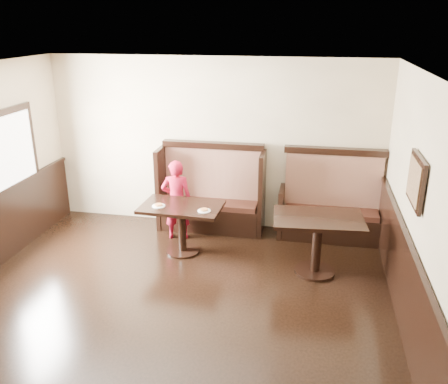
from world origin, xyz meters
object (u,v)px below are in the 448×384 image
(table_main, at_px, (182,216))
(booth_neighbor, at_px, (331,209))
(booth_main, at_px, (212,198))
(child, at_px, (177,200))
(table_neighbor, at_px, (318,231))

(table_main, bearing_deg, booth_neighbor, 26.15)
(booth_main, relative_size, child, 1.35)
(booth_main, height_order, table_main, booth_main)
(booth_main, height_order, table_neighbor, booth_main)
(booth_main, bearing_deg, table_neighbor, -35.23)
(table_main, relative_size, child, 0.93)
(table_main, relative_size, table_neighbor, 0.97)
(table_main, xyz_separation_m, table_neighbor, (1.98, -0.25, 0.04))
(booth_neighbor, relative_size, child, 1.27)
(booth_neighbor, distance_m, table_main, 2.40)
(booth_main, bearing_deg, child, -132.36)
(booth_main, height_order, child, booth_main)
(table_main, bearing_deg, table_neighbor, -4.97)
(booth_main, relative_size, booth_neighbor, 1.06)
(booth_main, bearing_deg, booth_neighbor, -0.05)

